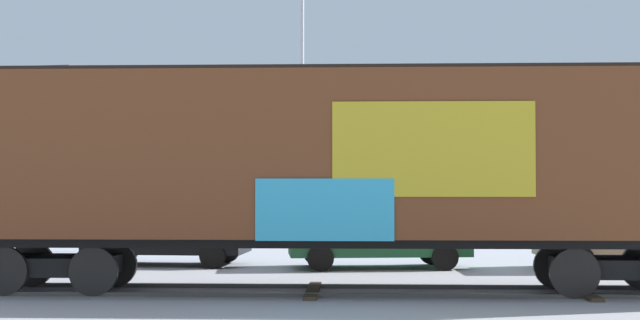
{
  "coord_description": "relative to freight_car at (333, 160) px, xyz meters",
  "views": [
    {
      "loc": [
        0.75,
        -17.11,
        2.09
      ],
      "look_at": [
        -0.65,
        2.01,
        2.61
      ],
      "focal_mm": 49.77,
      "sensor_mm": 36.0,
      "label": 1
    }
  ],
  "objects": [
    {
      "name": "hillside",
      "position": [
        0.13,
        65.24,
        1.6
      ],
      "size": [
        139.31,
        36.27,
        12.34
      ],
      "color": "silver",
      "rests_on": "ground_plane"
    },
    {
      "name": "track",
      "position": [
        1.85,
        0.06,
        -2.52
      ],
      "size": [
        60.02,
        3.83,
        0.08
      ],
      "color": "#4C4742",
      "rests_on": "ground_plane"
    },
    {
      "name": "flagpole",
      "position": [
        -1.83,
        12.32,
        3.13
      ],
      "size": [
        0.96,
        0.9,
        9.65
      ],
      "color": "silver",
      "rests_on": "ground_plane"
    },
    {
      "name": "parked_car_green",
      "position": [
        0.77,
        5.13,
        -1.74
      ],
      "size": [
        4.64,
        2.36,
        1.61
      ],
      "color": "#1E5933",
      "rests_on": "ground_plane"
    },
    {
      "name": "parked_car_tan",
      "position": [
        6.87,
        5.18,
        -1.66
      ],
      "size": [
        4.39,
        2.32,
        1.75
      ],
      "color": "#9E8966",
      "rests_on": "ground_plane"
    },
    {
      "name": "ground_plane",
      "position": [
        0.26,
        0.0,
        -2.56
      ],
      "size": [
        260.0,
        260.0,
        0.0
      ],
      "primitive_type": "plane",
      "color": "#B2B5BC"
    },
    {
      "name": "freight_car",
      "position": [
        0.0,
        0.0,
        0.0
      ],
      "size": [
        16.26,
        3.54,
        4.4
      ],
      "color": "brown",
      "rests_on": "ground_plane"
    },
    {
      "name": "parked_car_black",
      "position": [
        -4.63,
        5.54,
        -1.73
      ],
      "size": [
        4.14,
        2.05,
        1.62
      ],
      "color": "black",
      "rests_on": "ground_plane"
    }
  ]
}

